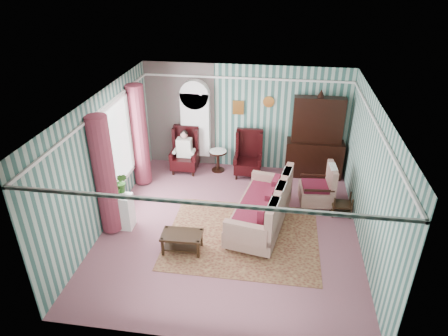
# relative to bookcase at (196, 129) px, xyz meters

# --- Properties ---
(floor) EXTENTS (6.00, 6.00, 0.00)m
(floor) POSITION_rel_bookcase_xyz_m (1.35, -2.84, -1.12)
(floor) COLOR #8C515F
(floor) RESTS_ON ground
(room_shell) EXTENTS (5.53, 6.02, 2.91)m
(room_shell) POSITION_rel_bookcase_xyz_m (0.73, -2.66, 0.89)
(room_shell) COLOR #366359
(room_shell) RESTS_ON ground
(bookcase) EXTENTS (0.80, 0.28, 2.24)m
(bookcase) POSITION_rel_bookcase_xyz_m (0.00, 0.00, 0.00)
(bookcase) COLOR silver
(bookcase) RESTS_ON floor
(dresser_hutch) EXTENTS (1.50, 0.56, 2.36)m
(dresser_hutch) POSITION_rel_bookcase_xyz_m (3.25, -0.12, 0.06)
(dresser_hutch) COLOR black
(dresser_hutch) RESTS_ON floor
(wingback_left) EXTENTS (0.76, 0.80, 1.25)m
(wingback_left) POSITION_rel_bookcase_xyz_m (-0.25, -0.39, -0.50)
(wingback_left) COLOR black
(wingback_left) RESTS_ON floor
(wingback_right) EXTENTS (0.76, 0.80, 1.25)m
(wingback_right) POSITION_rel_bookcase_xyz_m (1.50, -0.39, -0.50)
(wingback_right) COLOR black
(wingback_right) RESTS_ON floor
(seated_woman) EXTENTS (0.44, 0.40, 1.18)m
(seated_woman) POSITION_rel_bookcase_xyz_m (-0.25, -0.39, -0.53)
(seated_woman) COLOR white
(seated_woman) RESTS_ON floor
(round_side_table) EXTENTS (0.50, 0.50, 0.60)m
(round_side_table) POSITION_rel_bookcase_xyz_m (0.65, -0.24, -0.82)
(round_side_table) COLOR black
(round_side_table) RESTS_ON floor
(nest_table) EXTENTS (0.45, 0.38, 0.54)m
(nest_table) POSITION_rel_bookcase_xyz_m (3.82, -1.94, -0.85)
(nest_table) COLOR black
(nest_table) RESTS_ON floor
(plant_stand) EXTENTS (0.55, 0.35, 0.80)m
(plant_stand) POSITION_rel_bookcase_xyz_m (-1.05, -3.14, -0.72)
(plant_stand) COLOR silver
(plant_stand) RESTS_ON floor
(rug) EXTENTS (3.20, 2.60, 0.01)m
(rug) POSITION_rel_bookcase_xyz_m (1.65, -3.14, -1.11)
(rug) COLOR #471718
(rug) RESTS_ON floor
(sofa) EXTENTS (1.50, 2.44, 1.14)m
(sofa) POSITION_rel_bookcase_xyz_m (1.97, -2.68, -0.55)
(sofa) COLOR #BFB494
(sofa) RESTS_ON floor
(floral_armchair) EXTENTS (0.94, 0.92, 0.90)m
(floral_armchair) POSITION_rel_bookcase_xyz_m (3.25, -1.58, -0.67)
(floral_armchair) COLOR beige
(floral_armchair) RESTS_ON floor
(coffee_table) EXTENTS (0.83, 0.51, 0.41)m
(coffee_table) POSITION_rel_bookcase_xyz_m (0.48, -3.76, -0.91)
(coffee_table) COLOR black
(coffee_table) RESTS_ON floor
(potted_plant_a) EXTENTS (0.46, 0.43, 0.41)m
(potted_plant_a) POSITION_rel_bookcase_xyz_m (-1.15, -3.27, -0.11)
(potted_plant_a) COLOR #204C17
(potted_plant_a) RESTS_ON plant_stand
(potted_plant_b) EXTENTS (0.28, 0.23, 0.48)m
(potted_plant_b) POSITION_rel_bookcase_xyz_m (-1.00, -2.99, -0.08)
(potted_plant_b) COLOR #174A17
(potted_plant_b) RESTS_ON plant_stand
(potted_plant_c) EXTENTS (0.21, 0.21, 0.35)m
(potted_plant_c) POSITION_rel_bookcase_xyz_m (-1.09, -3.13, -0.14)
(potted_plant_c) COLOR #1C4A17
(potted_plant_c) RESTS_ON plant_stand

